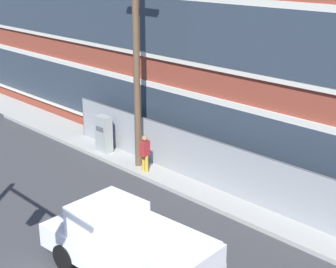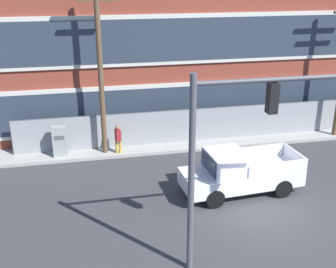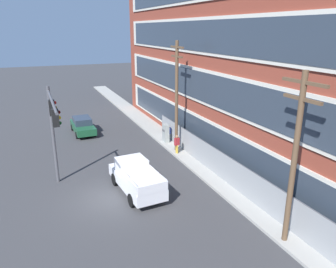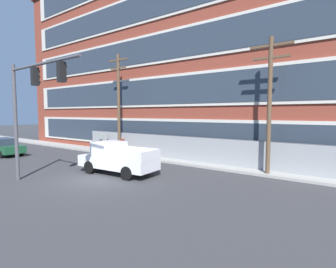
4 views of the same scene
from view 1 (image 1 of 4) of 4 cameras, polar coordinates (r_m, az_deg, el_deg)
name	(u,v)px [view 1 (image 1 of 4)]	position (r m, az deg, el deg)	size (l,w,h in m)	color
sidewalk_building_side	(258,210)	(18.08, 9.91, -8.32)	(80.00, 2.02, 0.16)	#9E9B93
chain_link_fence	(291,194)	(17.25, 13.43, -6.46)	(23.04, 0.06, 2.02)	gray
pickup_truck_white	(123,246)	(14.22, -4.96, -12.25)	(5.35, 2.32, 1.99)	silver
utility_pole_near_corner	(136,50)	(19.92, -3.55, 9.30)	(2.21, 0.26, 9.01)	brown
electrical_cabinet	(104,136)	(22.64, -7.11, -0.17)	(0.73, 0.44, 1.77)	#939993
pedestrian_near_cabinet	(109,132)	(22.77, -6.59, 0.20)	(0.37, 0.46, 1.69)	#4C4C51
pedestrian_by_fence	(145,153)	(20.33, -2.59, -2.06)	(0.32, 0.44, 1.69)	#B7932D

